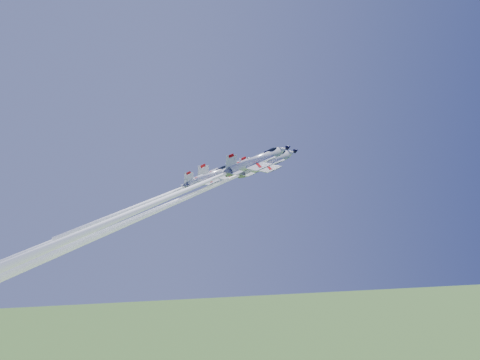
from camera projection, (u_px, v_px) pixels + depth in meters
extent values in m
cylinder|color=silver|center=(265.00, 164.00, 121.79)|extent=(6.13, 5.57, 12.96)
cone|color=silver|center=(291.00, 153.00, 125.44)|extent=(3.21, 3.07, 3.16)
cone|color=black|center=(296.00, 150.00, 126.29)|extent=(1.62, 1.55, 1.59)
cone|color=slate|center=(240.00, 174.00, 118.42)|extent=(2.89, 2.78, 2.06)
ellipsoid|color=black|center=(281.00, 154.00, 123.93)|extent=(3.48, 2.29, 2.17)
cube|color=black|center=(276.00, 155.00, 123.08)|extent=(1.21, 0.61, 0.73)
cube|color=silver|center=(261.00, 167.00, 121.25)|extent=(7.50, 10.99, 2.88)
cube|color=silver|center=(270.00, 160.00, 124.15)|extent=(3.60, 2.36, 1.45)
cube|color=silver|center=(277.00, 162.00, 121.93)|extent=(3.60, 2.36, 1.45)
cube|color=silver|center=(244.00, 173.00, 118.94)|extent=(3.96, 6.00, 1.54)
cube|color=silver|center=(244.00, 165.00, 118.56)|extent=(3.24, 1.69, 3.90)
cube|color=#B10809|center=(243.00, 159.00, 118.27)|extent=(1.38, 0.71, 1.02)
cube|color=black|center=(266.00, 168.00, 122.09)|extent=(9.81, 3.83, 3.87)
sphere|color=white|center=(240.00, 175.00, 118.29)|extent=(1.12, 1.07, 1.02)
cone|color=white|center=(126.00, 223.00, 104.99)|extent=(17.93, 15.69, 53.02)
cylinder|color=silver|center=(226.00, 171.00, 123.59)|extent=(6.38, 5.80, 13.49)
cone|color=silver|center=(254.00, 160.00, 127.39)|extent=(3.34, 3.19, 3.29)
cone|color=black|center=(260.00, 157.00, 128.27)|extent=(1.69, 1.61, 1.65)
cone|color=slate|center=(200.00, 182.00, 120.08)|extent=(3.00, 2.90, 2.14)
ellipsoid|color=black|center=(243.00, 160.00, 125.81)|extent=(3.62, 2.39, 2.26)
cube|color=black|center=(237.00, 162.00, 124.92)|extent=(1.26, 0.64, 0.76)
cube|color=silver|center=(222.00, 174.00, 123.03)|extent=(7.81, 11.44, 3.00)
cube|color=silver|center=(232.00, 167.00, 126.04)|extent=(3.74, 2.45, 1.51)
cube|color=silver|center=(239.00, 169.00, 123.73)|extent=(3.74, 2.45, 1.51)
cube|color=silver|center=(204.00, 181.00, 120.62)|extent=(4.12, 6.24, 1.60)
cube|color=silver|center=(203.00, 173.00, 120.22)|extent=(3.37, 1.76, 4.06)
cube|color=#B10809|center=(203.00, 166.00, 119.92)|extent=(1.44, 0.74, 1.06)
cube|color=black|center=(227.00, 175.00, 123.90)|extent=(10.20, 3.99, 4.03)
sphere|color=white|center=(199.00, 182.00, 119.94)|extent=(1.16, 1.11, 1.06)
cone|color=white|center=(91.00, 227.00, 107.58)|extent=(16.95, 14.86, 49.43)
cylinder|color=silver|center=(255.00, 161.00, 114.15)|extent=(6.18, 5.62, 13.08)
cone|color=silver|center=(283.00, 150.00, 117.84)|extent=(3.24, 3.09, 3.19)
cone|color=black|center=(289.00, 147.00, 118.69)|extent=(1.63, 1.56, 1.60)
cone|color=slate|center=(228.00, 173.00, 110.75)|extent=(2.91, 2.81, 2.08)
ellipsoid|color=black|center=(272.00, 150.00, 116.31)|extent=(3.51, 2.31, 2.19)
cube|color=black|center=(266.00, 152.00, 115.45)|extent=(1.22, 0.62, 0.74)
cube|color=silver|center=(250.00, 164.00, 113.61)|extent=(7.57, 11.09, 2.91)
cube|color=silver|center=(261.00, 158.00, 116.53)|extent=(3.63, 2.38, 1.47)
cube|color=silver|center=(268.00, 159.00, 114.30)|extent=(3.63, 2.38, 1.47)
cube|color=silver|center=(232.00, 171.00, 111.28)|extent=(3.99, 6.05, 1.55)
cube|color=silver|center=(231.00, 163.00, 110.89)|extent=(3.27, 1.70, 3.94)
cube|color=#B10809|center=(231.00, 156.00, 110.60)|extent=(1.39, 0.72, 1.02)
cube|color=black|center=(256.00, 166.00, 114.45)|extent=(9.89, 3.87, 3.91)
sphere|color=white|center=(227.00, 173.00, 110.62)|extent=(1.13, 1.08, 1.03)
cone|color=white|center=(97.00, 228.00, 96.79)|extent=(18.56, 16.23, 55.08)
cylinder|color=silver|center=(209.00, 177.00, 114.71)|extent=(4.96, 4.51, 10.49)
cone|color=silver|center=(232.00, 167.00, 117.67)|extent=(2.60, 2.48, 2.56)
cone|color=black|center=(237.00, 165.00, 118.36)|extent=(1.31, 1.25, 1.28)
cone|color=slate|center=(186.00, 186.00, 111.99)|extent=(2.34, 2.25, 1.67)
ellipsoid|color=black|center=(223.00, 168.00, 116.45)|extent=(2.81, 1.86, 1.76)
cube|color=black|center=(218.00, 169.00, 115.76)|extent=(0.98, 0.50, 0.59)
cube|color=silver|center=(205.00, 180.00, 114.28)|extent=(6.07, 8.89, 2.33)
cube|color=silver|center=(214.00, 174.00, 116.62)|extent=(2.91, 1.91, 1.18)
cube|color=silver|center=(219.00, 175.00, 114.83)|extent=(2.91, 1.91, 1.18)
cube|color=silver|center=(189.00, 185.00, 112.41)|extent=(3.20, 4.85, 1.25)
cube|color=silver|center=(189.00, 179.00, 112.10)|extent=(2.62, 1.37, 3.16)
cube|color=#B10809|center=(188.00, 173.00, 111.87)|extent=(1.12, 0.57, 0.82)
cube|color=black|center=(209.00, 180.00, 114.96)|extent=(7.94, 3.10, 3.13)
sphere|color=white|center=(185.00, 187.00, 111.88)|extent=(0.90, 0.87, 0.83)
cone|color=white|center=(124.00, 212.00, 105.13)|extent=(9.86, 8.71, 27.29)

